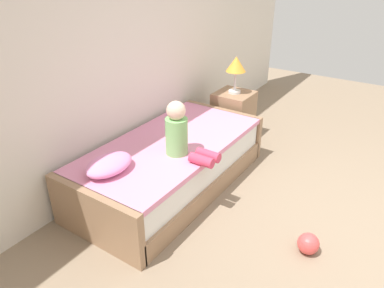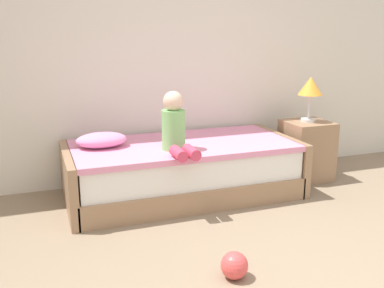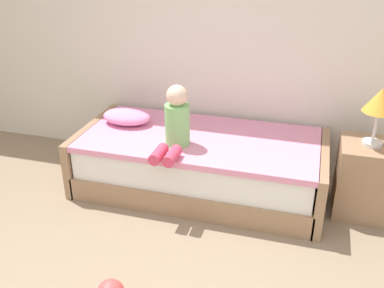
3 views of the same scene
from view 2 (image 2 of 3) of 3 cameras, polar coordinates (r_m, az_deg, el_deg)
name	(u,v)px [view 2 (image 2 of 3)]	position (r m, az deg, el deg)	size (l,w,h in m)	color
wall_rear	(174,35)	(4.45, -2.38, 14.06)	(7.20, 0.10, 2.90)	silver
bed	(183,169)	(4.04, -1.22, -3.35)	(2.11, 1.00, 0.50)	#997556
nightstand	(306,150)	(4.64, 14.69, -0.78)	(0.44, 0.44, 0.60)	#997556
table_lamp	(310,88)	(4.52, 15.20, 7.04)	(0.24, 0.24, 0.45)	silver
child_figure	(175,127)	(3.66, -2.21, 2.23)	(0.20, 0.51, 0.50)	#7FC672
pillow	(102,140)	(3.89, -11.73, 0.53)	(0.44, 0.30, 0.13)	#EA8CC6
toy_ball	(234,265)	(2.80, 5.56, -15.50)	(0.17, 0.17, 0.17)	#E54C4C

